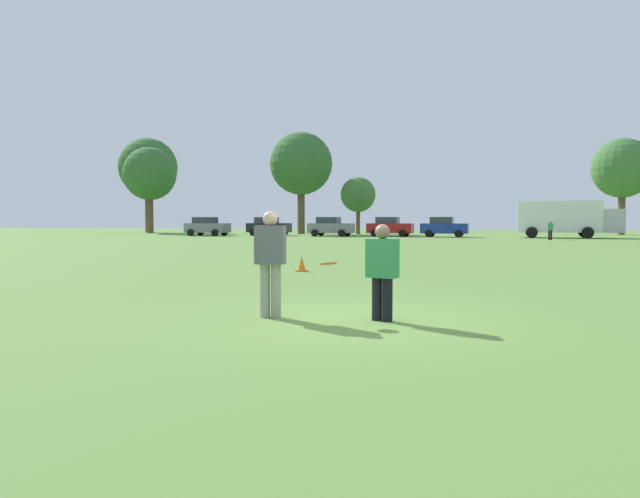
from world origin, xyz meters
name	(u,v)px	position (x,y,z in m)	size (l,w,h in m)	color
ground_plane	(357,319)	(0.00, 0.00, 0.00)	(172.12, 172.12, 0.00)	#608C3D
player_thrower	(270,258)	(-1.39, -0.16, 0.97)	(0.50, 0.33, 1.72)	gray
player_defender	(382,267)	(0.41, -0.02, 0.84)	(0.52, 0.38, 1.51)	black
frisbee	(328,264)	(-0.40, -0.23, 0.89)	(0.27, 0.27, 0.08)	#E54C33
traffic_cone	(302,264)	(-3.39, 8.25, 0.23)	(0.32, 0.32, 0.48)	#D8590C
parked_car_near_left	(207,226)	(-23.86, 44.26, 0.92)	(4.28, 2.37, 1.82)	slate
parked_car_mid_left	(268,226)	(-18.49, 46.92, 0.92)	(4.28, 2.37, 1.82)	black
parked_car_center	(331,227)	(-11.82, 45.62, 0.92)	(4.28, 2.37, 1.82)	slate
parked_car_mid_right	(390,227)	(-6.36, 46.57, 0.92)	(4.28, 2.37, 1.82)	maroon
parked_car_near_right	(444,227)	(-1.37, 46.26, 0.92)	(4.28, 2.37, 1.82)	navy
box_truck	(566,218)	(9.00, 46.44, 1.75)	(8.60, 3.27, 3.18)	white
bystander_sideline_watcher	(550,229)	(7.08, 40.43, 0.86)	(0.43, 0.27, 1.52)	black
tree_west_oak	(148,168)	(-37.84, 56.99, 7.98)	(7.14, 7.14, 11.61)	brown
tree_west_maple	(150,174)	(-35.45, 53.35, 6.87)	(6.15, 6.15, 9.99)	brown
tree_center_elm	(301,164)	(-17.36, 54.39, 7.70)	(6.89, 6.89, 11.20)	brown
tree_east_birch	(358,195)	(-11.14, 55.37, 4.28)	(3.83, 3.83, 6.22)	brown
tree_east_oak	(623,168)	(15.94, 59.03, 6.86)	(6.14, 6.14, 9.97)	brown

